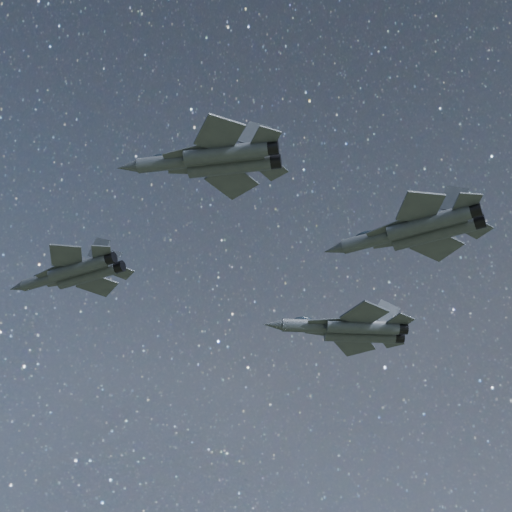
# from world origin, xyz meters

# --- Properties ---
(jet_lead) EXTENTS (15.18, 10.28, 3.82)m
(jet_lead) POSITION_xyz_m (-22.01, -3.83, 147.45)
(jet_lead) COLOR #32373E
(jet_left) EXTENTS (18.38, 12.59, 4.61)m
(jet_left) POSITION_xyz_m (6.88, 13.03, 147.82)
(jet_left) COLOR #32373E
(jet_right) EXTENTS (16.09, 11.50, 4.12)m
(jet_right) POSITION_xyz_m (-3.86, -17.67, 148.64)
(jet_right) COLOR #32373E
(jet_slot) EXTENTS (17.12, 11.60, 4.31)m
(jet_slot) POSITION_xyz_m (14.59, -7.26, 146.32)
(jet_slot) COLOR #32373E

